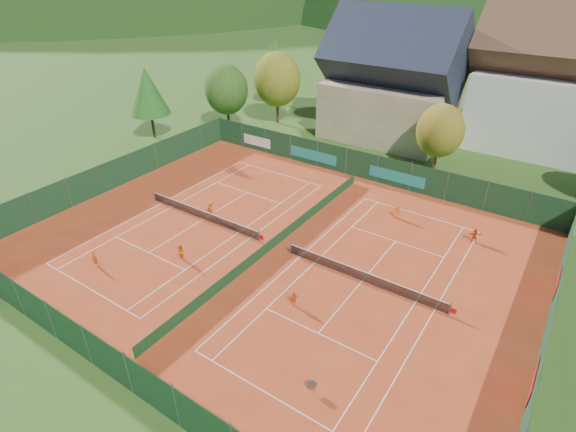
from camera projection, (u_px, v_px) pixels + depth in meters
The scene contains 30 objects.
ground at pixel (275, 247), 37.17m from camera, with size 600.00×600.00×0.00m, color #2C5019.
clay_pad at pixel (275, 247), 37.15m from camera, with size 40.00×32.00×0.01m, color #A73618.
court_markings_left at pixel (203, 219), 41.01m from camera, with size 11.03×23.83×0.00m.
court_markings_right at pixel (362, 281), 33.29m from camera, with size 11.03×23.83×0.00m.
tennis_net_left at pixel (204, 215), 40.69m from camera, with size 13.30×0.10×1.02m.
tennis_net_right at pixel (365, 276), 32.97m from camera, with size 13.30×0.10×1.02m.
court_divider at pixel (274, 242), 36.90m from camera, with size 0.03×28.80×1.00m.
fence_north at pixel (358, 164), 48.06m from camera, with size 40.00×0.10×3.00m.
fence_south at pixel (107, 359), 24.97m from camera, with size 40.00×0.04×3.00m.
fence_west at pixel (116, 173), 46.05m from camera, with size 0.04×32.00×3.00m.
fence_east at pixel (547, 332), 26.79m from camera, with size 0.09×32.00×3.00m.
chalet at pixel (392, 85), 56.68m from camera, with size 16.20×12.00×16.00m.
hotel_block_a at pixel (569, 91), 51.41m from camera, with size 21.60×11.00×17.25m.
tree_west_front at pixel (226, 90), 59.32m from camera, with size 5.72×5.72×8.69m.
tree_west_mid at pixel (277, 79), 61.34m from camera, with size 6.44×6.44×9.78m.
tree_west_back at pixel (275, 59), 69.61m from camera, with size 5.60×5.60×10.00m.
tree_center at pixel (440, 131), 47.59m from camera, with size 5.01×5.01×7.60m.
tree_west_side at pixel (148, 91), 56.17m from camera, with size 5.04×5.04×9.00m.
ball_hopper at pixel (313, 385), 24.64m from camera, with size 0.34×0.34×0.80m.
loose_ball_0 at pixel (153, 261), 35.46m from camera, with size 0.07×0.07×0.07m, color #CCD833.
loose_ball_1 at pixel (209, 354), 27.19m from camera, with size 0.07×0.07×0.07m, color #CCD833.
loose_ball_2 at pixel (324, 250), 36.76m from camera, with size 0.07×0.07×0.07m, color #CCD833.
loose_ball_3 at pixel (304, 187), 46.63m from camera, with size 0.07×0.07×0.07m, color #CCD833.
loose_ball_4 at pixel (395, 341), 28.15m from camera, with size 0.07×0.07×0.07m, color #CCD833.
player_left_near at pixel (94, 258), 34.69m from camera, with size 0.47×0.31×1.29m, color #E25714.
player_left_mid at pixel (181, 253), 35.25m from camera, with size 0.68×0.53×1.40m, color orange.
player_left_far at pixel (211, 209), 41.07m from camera, with size 0.99×0.57×1.54m, color #E45614.
player_right_near at pixel (294, 299), 30.69m from camera, with size 0.70×0.29×1.19m, color orange.
player_right_far_a at pixel (397, 212), 40.89m from camera, with size 0.65×0.42×1.33m, color orange.
player_right_far_b at pixel (475, 235), 37.51m from camera, with size 1.19×0.38×1.29m, color #CC4912.
Camera 1 is at (18.13, -24.84, 21.04)m, focal length 28.00 mm.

